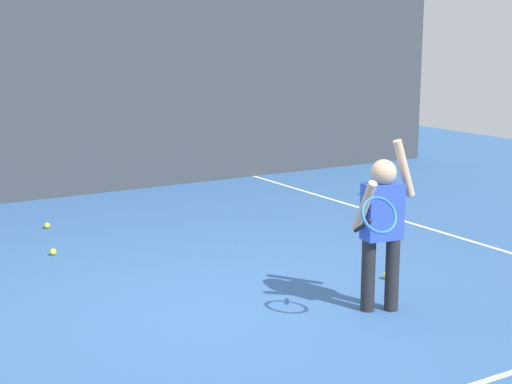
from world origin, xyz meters
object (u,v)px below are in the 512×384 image
at_px(tennis_player, 382,221).
at_px(tennis_ball_3, 53,252).
at_px(tennis_ball_1, 362,192).
at_px(tennis_ball_0, 47,226).
at_px(tennis_ball_2, 386,276).

xyz_separation_m(tennis_player, tennis_ball_3, (-1.72, 2.88, -0.69)).
bearing_deg(tennis_ball_1, tennis_ball_0, 175.03).
height_order(tennis_ball_0, tennis_ball_1, same).
relative_size(tennis_ball_1, tennis_ball_3, 1.00).
bearing_deg(tennis_ball_0, tennis_ball_1, -4.97).
bearing_deg(tennis_player, tennis_ball_0, 119.26).
distance_m(tennis_player, tennis_ball_3, 3.42).
height_order(tennis_ball_0, tennis_ball_2, same).
distance_m(tennis_player, tennis_ball_0, 4.28).
relative_size(tennis_ball_0, tennis_ball_3, 1.00).
xyz_separation_m(tennis_ball_1, tennis_ball_2, (-2.15, -3.01, 0.00)).
relative_size(tennis_ball_0, tennis_ball_2, 1.00).
xyz_separation_m(tennis_player, tennis_ball_0, (-1.46, 3.96, -0.69)).
bearing_deg(tennis_ball_2, tennis_ball_1, 54.40).
distance_m(tennis_ball_0, tennis_ball_2, 3.94).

